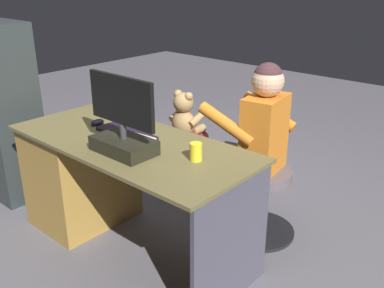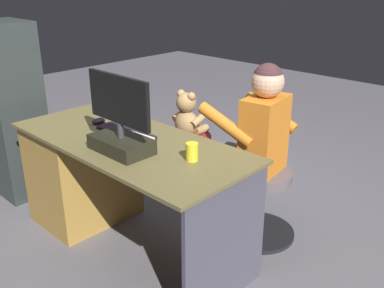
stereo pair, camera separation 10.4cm
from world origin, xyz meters
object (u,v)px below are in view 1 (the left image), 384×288
at_px(cup, 196,152).
at_px(visitor_chair, 260,197).
at_px(teddy_bear, 185,116).
at_px(office_chair_teddy, 184,159).
at_px(person, 254,134).
at_px(computer_mouse, 98,122).
at_px(monitor, 123,129).
at_px(tv_remote, 113,130).
at_px(keyboard, 126,133).
at_px(desk, 90,173).

bearing_deg(cup, visitor_chair, -93.04).
bearing_deg(teddy_bear, office_chair_teddy, 90.00).
height_order(cup, person, person).
relative_size(visitor_chair, person, 0.42).
bearing_deg(visitor_chair, teddy_bear, -9.45).
bearing_deg(computer_mouse, monitor, 159.26).
relative_size(computer_mouse, tv_remote, 0.64).
xyz_separation_m(keyboard, tv_remote, (0.10, 0.01, -0.00)).
height_order(monitor, cup, monitor).
bearing_deg(cup, keyboard, -0.59).
height_order(computer_mouse, person, person).
relative_size(cup, tv_remote, 0.65).
bearing_deg(office_chair_teddy, keyboard, 104.99).
height_order(monitor, teddy_bear, monitor).
distance_m(desk, teddy_bear, 0.84).
height_order(tv_remote, office_chair_teddy, tv_remote).
bearing_deg(computer_mouse, person, -141.93).
height_order(cup, visitor_chair, cup).
bearing_deg(visitor_chair, tv_remote, 41.46).
distance_m(keyboard, computer_mouse, 0.28).
bearing_deg(keyboard, office_chair_teddy, -75.01).
xyz_separation_m(computer_mouse, tv_remote, (-0.18, 0.01, -0.01)).
distance_m(desk, office_chair_teddy, 0.80).
bearing_deg(keyboard, monitor, 137.37).
bearing_deg(cup, person, -85.10).
xyz_separation_m(cup, office_chair_teddy, (0.76, -0.73, -0.51)).
relative_size(desk, visitor_chair, 3.24).
xyz_separation_m(cup, person, (0.05, -0.63, -0.09)).
xyz_separation_m(cup, tv_remote, (0.67, 0.01, -0.04)).
xyz_separation_m(keyboard, office_chair_teddy, (0.19, -0.73, -0.47)).
xyz_separation_m(teddy_bear, person, (-0.71, 0.12, 0.06)).
bearing_deg(monitor, keyboard, -42.63).
bearing_deg(monitor, cup, -154.21).
bearing_deg(visitor_chair, desk, 35.12).
xyz_separation_m(computer_mouse, office_chair_teddy, (-0.09, -0.73, -0.48)).
distance_m(monitor, cup, 0.42).
distance_m(keyboard, office_chair_teddy, 0.89).
bearing_deg(teddy_bear, monitor, 113.11).
distance_m(computer_mouse, visitor_chair, 1.17).
bearing_deg(monitor, computer_mouse, -20.74).
height_order(keyboard, computer_mouse, computer_mouse).
relative_size(monitor, tv_remote, 3.20).
height_order(monitor, office_chair_teddy, monitor).
xyz_separation_m(tv_remote, visitor_chair, (-0.70, -0.62, -0.47)).
height_order(tv_remote, visitor_chair, tv_remote).
bearing_deg(office_chair_teddy, person, 171.43).
relative_size(desk, cup, 16.31).
bearing_deg(person, office_chair_teddy, -8.57).
xyz_separation_m(desk, office_chair_teddy, (-0.15, -0.78, -0.11)).
xyz_separation_m(monitor, cup, (-0.37, -0.18, -0.08)).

